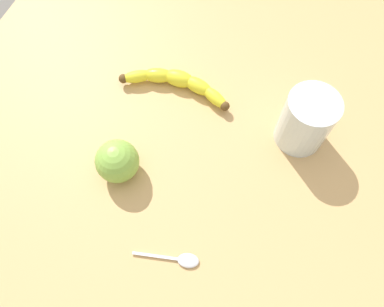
# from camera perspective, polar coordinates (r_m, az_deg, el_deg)

# --- Properties ---
(wooden_tabletop) EXTENTS (1.20, 1.20, 0.03)m
(wooden_tabletop) POSITION_cam_1_polar(r_m,az_deg,el_deg) (0.69, 5.65, -1.55)
(wooden_tabletop) COLOR tan
(wooden_tabletop) RESTS_ON ground
(banana) EXTENTS (0.07, 0.24, 0.03)m
(banana) POSITION_cam_1_polar(r_m,az_deg,el_deg) (0.74, -2.36, 11.26)
(banana) COLOR yellow
(banana) RESTS_ON wooden_tabletop
(smoothie_glass) EXTENTS (0.09, 0.09, 0.12)m
(smoothie_glass) POSITION_cam_1_polar(r_m,az_deg,el_deg) (0.68, 17.61, 4.89)
(smoothie_glass) COLOR silver
(smoothie_glass) RESTS_ON wooden_tabletop
(green_apple_fruit) EXTENTS (0.08, 0.08, 0.08)m
(green_apple_fruit) POSITION_cam_1_polar(r_m,az_deg,el_deg) (0.64, -11.80, -1.20)
(green_apple_fruit) COLOR #84B747
(green_apple_fruit) RESTS_ON wooden_tabletop
(teaspoon) EXTENTS (0.04, 0.11, 0.01)m
(teaspoon) POSITION_cam_1_polar(r_m,az_deg,el_deg) (0.62, -1.27, -16.57)
(teaspoon) COLOR silver
(teaspoon) RESTS_ON wooden_tabletop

